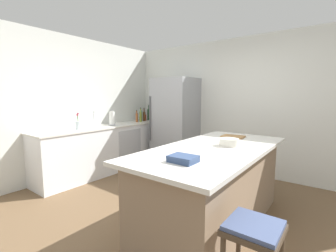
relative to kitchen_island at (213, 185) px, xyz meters
name	(u,v)px	position (x,y,z in m)	size (l,w,h in m)	color
ground_plane	(169,216)	(-0.50, -0.18, -0.47)	(7.20, 7.20, 0.00)	brown
wall_rear	(238,106)	(-0.50, 2.07, 0.83)	(6.00, 0.10, 2.60)	silver
wall_left	(62,107)	(-2.95, -0.18, 0.83)	(0.10, 6.00, 2.60)	silver
counter_run_left	(107,148)	(-2.60, 0.52, -0.01)	(0.64, 2.83, 0.92)	white
kitchen_island	(213,185)	(0.00, 0.00, 0.00)	(1.05, 2.27, 0.92)	#8E755B
refrigerator	(175,123)	(-1.72, 1.65, 0.47)	(0.84, 0.76, 1.87)	#93969B
bar_stool	(253,240)	(0.72, -0.87, 0.07)	(0.36, 0.36, 0.66)	#473828
sink_faucet	(94,119)	(-2.64, 0.28, 0.61)	(0.15, 0.05, 0.30)	silver
flower_vase	(78,124)	(-2.56, -0.12, 0.54)	(0.09, 0.09, 0.30)	silver
paper_towel_roll	(112,119)	(-2.56, 0.64, 0.59)	(0.14, 0.14, 0.31)	gray
wine_bottle	(149,114)	(-2.63, 1.83, 0.59)	(0.07, 0.07, 0.37)	#19381E
hot_sauce_bottle	(145,117)	(-2.66, 1.72, 0.53)	(0.05, 0.05, 0.19)	red
syrup_bottle	(144,116)	(-2.60, 1.62, 0.57)	(0.06, 0.06, 0.31)	#5B3319
gin_bottle	(141,116)	(-2.61, 1.52, 0.58)	(0.08, 0.08, 0.32)	#8CB79E
olive_oil_bottle	(141,117)	(-2.53, 1.43, 0.57)	(0.06, 0.06, 0.31)	olive
vinegar_bottle	(137,117)	(-2.57, 1.34, 0.56)	(0.05, 0.05, 0.27)	#994C23
cookbook_stack	(183,159)	(0.05, -0.72, 0.49)	(0.24, 0.19, 0.06)	#334770
mixing_bowl	(229,142)	(0.11, 0.17, 0.50)	(0.23, 0.23, 0.09)	silver
cutting_board	(233,136)	(-0.08, 0.76, 0.46)	(0.32, 0.25, 0.02)	#9E7042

